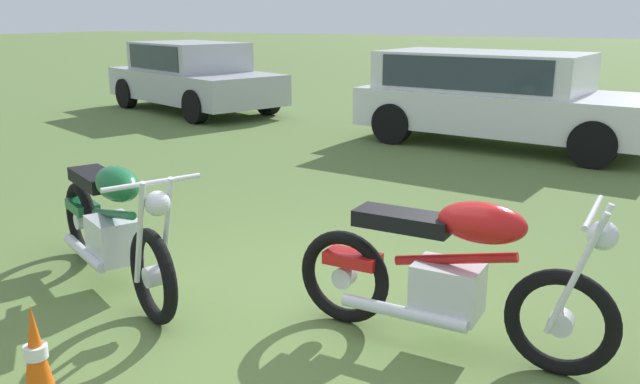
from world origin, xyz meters
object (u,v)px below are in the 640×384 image
at_px(motorcycle_red, 449,274).
at_px(car_white, 494,91).
at_px(car_silver, 192,73).
at_px(motorcycle_green, 112,226).
at_px(traffic_cone, 37,361).

bearing_deg(motorcycle_red, car_white, 102.50).
bearing_deg(car_silver, car_white, 14.10).
xyz_separation_m(motorcycle_red, car_silver, (-7.74, 7.56, 0.32)).
height_order(motorcycle_green, car_silver, car_silver).
relative_size(motorcycle_green, car_white, 0.42).
bearing_deg(traffic_cone, motorcycle_green, 119.71).
bearing_deg(car_silver, motorcycle_red, -22.97).
bearing_deg(car_white, motorcycle_red, -71.96).
bearing_deg(motorcycle_red, traffic_cone, -135.01).
bearing_deg(car_white, motorcycle_green, -92.43).
xyz_separation_m(car_silver, car_white, (6.50, -0.83, 0.04)).
xyz_separation_m(car_silver, traffic_cone, (6.04, -9.14, -0.53)).
relative_size(car_silver, car_white, 1.00).
height_order(car_white, traffic_cone, car_white).
relative_size(motorcycle_red, car_white, 0.43).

